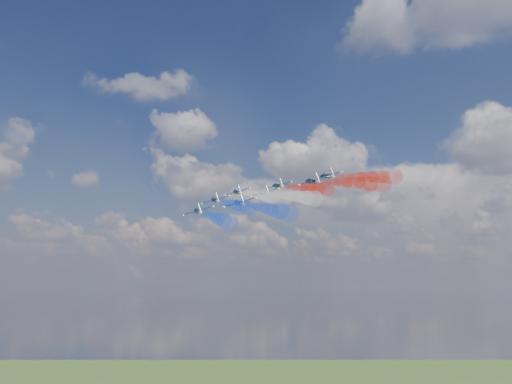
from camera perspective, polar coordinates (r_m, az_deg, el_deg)
The scene contains 16 objects.
jet_lead at distance 188.57m, azimuth -1.92°, elevation -0.01°, with size 9.30×11.63×3.10m, color black, non-canonical shape.
trail_lead at distance 166.27m, azimuth -0.03°, elevation -0.26°, with size 3.88×35.86×3.88m, color white, non-canonical shape.
jet_inner_left at distance 174.63m, azimuth -4.16°, elevation -0.83°, with size 9.30×11.63×3.10m, color black, non-canonical shape.
trail_inner_left at distance 152.13m, azimuth -2.42°, elevation -1.22°, with size 3.88×35.86×3.88m, color blue, non-canonical shape.
jet_inner_right at distance 180.18m, azimuth 2.22°, elevation 0.62°, with size 9.30×11.63×3.10m, color black, non-canonical shape.
trail_inner_right at distance 158.40m, azimuth 4.79°, elevation 0.45°, with size 3.88×35.86×3.88m, color red, non-canonical shape.
jet_outer_left at distance 161.36m, azimuth -5.91°, elevation -1.95°, with size 9.30×11.63×3.10m, color black, non-canonical shape.
trail_outer_left at distance 138.75m, azimuth -4.29°, elevation -2.56°, with size 3.88×35.86×3.88m, color blue, non-canonical shape.
jet_center_third at distance 166.56m, azimuth 0.82°, elevation -0.10°, with size 9.30×11.63×3.10m, color black, non-canonical shape.
trail_center_third at distance 144.61m, azimuth 3.43°, elevation -0.39°, with size 3.88×35.86×3.88m, color white, non-canonical shape.
jet_outer_right at distance 171.63m, azimuth 7.24°, elevation 1.60°, with size 9.30×11.63×3.10m, color black, non-canonical shape.
trail_outer_right at distance 150.65m, azimuth 10.66°, elevation 1.55°, with size 3.88×35.86×3.88m, color red, non-canonical shape.
jet_rear_left at distance 149.18m, azimuth -1.70°, elevation -1.13°, with size 9.30×11.63×3.10m, color black, non-canonical shape.
trail_rear_left at distance 126.95m, azimuth 0.82°, elevation -1.65°, with size 3.88×35.86×3.88m, color blue, non-canonical shape.
jet_rear_right at distance 157.95m, azimuth 5.76°, elevation 1.08°, with size 9.30×11.63×3.10m, color black, non-canonical shape.
trail_rear_right at distance 136.74m, azimuth 9.30°, elevation 0.94°, with size 3.88×35.86×3.88m, color red, non-canonical shape.
Camera 1 is at (113.60, -145.70, 127.64)m, focal length 39.38 mm.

